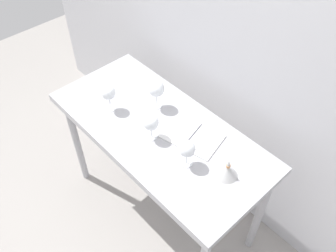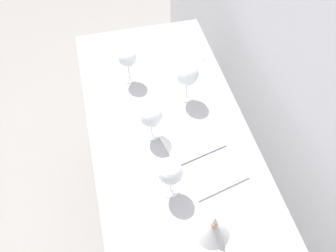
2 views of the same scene
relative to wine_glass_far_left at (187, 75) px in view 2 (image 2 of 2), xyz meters
The scene contains 10 objects.
ground_plane 1.05m from the wine_glass_far_left, 36.62° to the right, with size 6.00×6.00×0.00m, color #9B9691.
back_wall 0.49m from the wine_glass_far_left, 68.14° to the left, with size 3.80×0.04×2.60m, color silver.
steel_counter 0.30m from the wine_glass_far_left, 38.06° to the right, with size 1.40×0.65×0.90m.
wine_glass_far_left is the anchor object (origin of this frame).
wine_glass_near_center 0.26m from the wine_glass_far_left, 47.92° to the right, with size 0.09×0.09×0.16m.
wine_glass_near_left 0.28m from the wine_glass_far_left, 127.69° to the right, with size 0.09×0.09×0.17m.
wine_glass_near_right 0.48m from the wine_glass_far_left, 22.12° to the right, with size 0.09×0.09×0.16m.
open_notebook 0.36m from the wine_glass_far_left, ahead, with size 0.37×0.29×0.01m.
tasting_sheet_upper 0.28m from the wine_glass_far_left, behind, with size 0.14×0.25×0.00m, color white.
decanter_funnel 0.65m from the wine_glass_far_left, ahead, with size 0.12×0.12×0.12m.
Camera 2 is at (0.99, -0.24, 2.14)m, focal length 41.08 mm.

